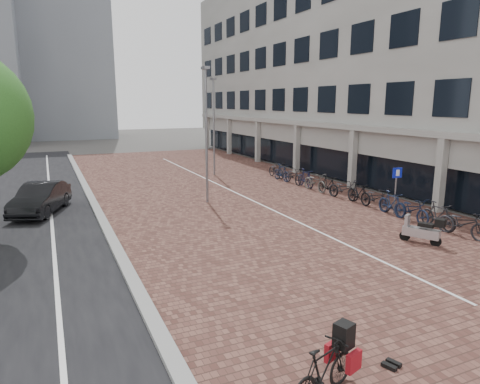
# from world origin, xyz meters

# --- Properties ---
(ground) EXTENTS (140.00, 140.00, 0.00)m
(ground) POSITION_xyz_m (0.00, 0.00, 0.00)
(ground) COLOR #474442
(ground) RESTS_ON ground
(plaza_brick) EXTENTS (14.50, 42.00, 0.04)m
(plaza_brick) POSITION_xyz_m (2.00, 12.00, 0.01)
(plaza_brick) COLOR brown
(plaza_brick) RESTS_ON ground
(street_asphalt) EXTENTS (8.00, 50.00, 0.03)m
(street_asphalt) POSITION_xyz_m (-9.00, 12.00, 0.01)
(street_asphalt) COLOR black
(street_asphalt) RESTS_ON ground
(curb) EXTENTS (0.35, 42.00, 0.14)m
(curb) POSITION_xyz_m (-5.10, 12.00, 0.07)
(curb) COLOR gray
(curb) RESTS_ON ground
(lane_line) EXTENTS (0.12, 44.00, 0.00)m
(lane_line) POSITION_xyz_m (-7.00, 12.00, 0.02)
(lane_line) COLOR white
(lane_line) RESTS_ON street_asphalt
(parking_line) EXTENTS (0.10, 30.00, 0.00)m
(parking_line) POSITION_xyz_m (2.20, 12.00, 0.04)
(parking_line) COLOR white
(parking_line) RESTS_ON plaza_brick
(office_building) EXTENTS (8.40, 40.00, 15.00)m
(office_building) POSITION_xyz_m (12.97, 16.00, 8.44)
(office_building) COLOR #A9A9A4
(office_building) RESTS_ON ground
(car_dark) EXTENTS (2.74, 4.32, 1.34)m
(car_dark) POSITION_xyz_m (-7.37, 11.09, 0.67)
(car_dark) COLOR black
(car_dark) RESTS_ON ground
(hero_bike) EXTENTS (1.71, 0.96, 1.16)m
(hero_bike) POSITION_xyz_m (-3.09, -4.20, 0.52)
(hero_bike) COLOR black
(hero_bike) RESTS_ON ground
(shoes) EXTENTS (0.46, 0.42, 0.09)m
(shoes) POSITION_xyz_m (-1.44, -4.05, 0.05)
(shoes) COLOR black
(shoes) RESTS_ON ground
(scooter_front) EXTENTS (1.07, 1.49, 0.99)m
(scooter_front) POSITION_xyz_m (4.66, 1.05, 0.50)
(scooter_front) COLOR #B0AFB5
(scooter_front) RESTS_ON ground
(parking_sign) EXTENTS (0.44, 0.12, 2.09)m
(parking_sign) POSITION_xyz_m (6.67, 4.41, 1.37)
(parking_sign) COLOR slate
(parking_sign) RESTS_ON ground
(lamp_near) EXTENTS (0.12, 0.12, 6.39)m
(lamp_near) POSITION_xyz_m (0.05, 10.00, 3.19)
(lamp_near) COLOR slate
(lamp_near) RESTS_ON ground
(lamp_far) EXTENTS (0.12, 0.12, 6.31)m
(lamp_far) POSITION_xyz_m (3.26, 17.45, 3.16)
(lamp_far) COLOR slate
(lamp_far) RESTS_ON ground
(bike_row) EXTENTS (1.10, 15.82, 1.05)m
(bike_row) POSITION_xyz_m (6.55, 7.90, 0.52)
(bike_row) COLOR black
(bike_row) RESTS_ON ground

